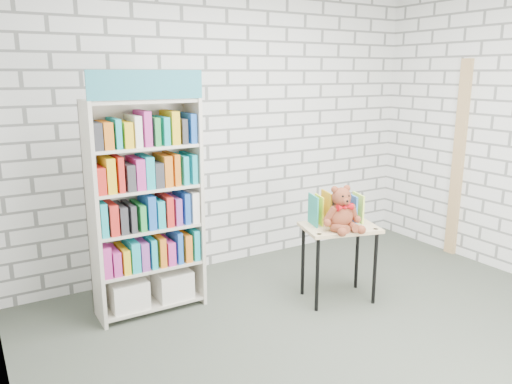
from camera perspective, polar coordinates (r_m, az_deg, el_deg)
ground at (r=3.92m, az=11.53°, el=-16.79°), size 4.50×4.50×0.00m
room_shell at (r=3.40m, az=12.95°, el=10.22°), size 4.52×4.02×2.81m
bookshelf at (r=4.14m, az=-12.45°, el=-1.60°), size 0.88×0.34×1.98m
display_table at (r=4.38m, az=9.50°, el=-5.02°), size 0.72×0.59×0.68m
table_books at (r=4.40m, az=9.06°, el=-1.85°), size 0.47×0.30×0.26m
teddy_bear at (r=4.21m, az=9.80°, el=-2.32°), size 0.34×0.33×0.38m
door_trim at (r=5.77m, az=22.11°, el=3.44°), size 0.05×0.12×2.10m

